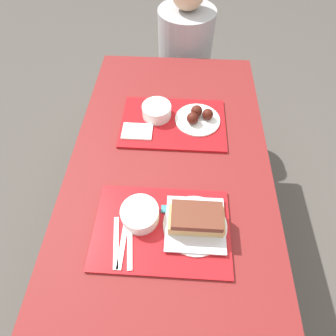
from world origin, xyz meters
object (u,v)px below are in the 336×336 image
tray_near (162,229)px  brisket_sandwich_plate (196,221)px  tray_far (173,123)px  bowl_coleslaw_near (140,214)px  bowl_coleslaw_far (157,110)px  person_seated_across (185,45)px  wings_plate_far (198,117)px

tray_near → brisket_sandwich_plate: brisket_sandwich_plate is taller
tray_far → bowl_coleslaw_near: bowl_coleslaw_near is taller
tray_far → bowl_coleslaw_far: (-0.07, 0.04, 0.04)m
bowl_coleslaw_far → brisket_sandwich_plate: bearing=-71.6°
tray_far → brisket_sandwich_plate: brisket_sandwich_plate is taller
brisket_sandwich_plate → person_seated_across: 1.19m
person_seated_across → tray_far: bearing=-93.3°
person_seated_across → brisket_sandwich_plate: bearing=-87.4°
tray_near → bowl_coleslaw_far: size_ratio=3.58×
tray_near → brisket_sandwich_plate: size_ratio=2.12×
tray_near → bowl_coleslaw_far: bowl_coleslaw_far is taller
tray_far → person_seated_across: size_ratio=0.69×
bowl_coleslaw_near → person_seated_across: (0.13, 1.17, -0.10)m
bowl_coleslaw_far → wings_plate_far: wings_plate_far is taller
brisket_sandwich_plate → bowl_coleslaw_near: bearing=175.0°
tray_near → bowl_coleslaw_near: size_ratio=3.58×
bowl_coleslaw_near → person_seated_across: size_ratio=0.19×
tray_near → person_seated_across: bearing=87.3°
bowl_coleslaw_far → tray_far: bearing=-25.5°
bowl_coleslaw_near → person_seated_across: 1.18m
bowl_coleslaw_near → person_seated_across: person_seated_across is taller
wings_plate_far → person_seated_across: bearing=95.3°
tray_near → bowl_coleslaw_far: (-0.06, 0.52, 0.04)m
tray_far → person_seated_across: 0.72m
tray_far → wings_plate_far: bearing=9.3°
tray_far → bowl_coleslaw_near: (-0.09, -0.45, 0.04)m
wings_plate_far → person_seated_across: (-0.07, 0.70, -0.09)m
brisket_sandwich_plate → person_seated_across: (-0.05, 1.18, -0.10)m
brisket_sandwich_plate → bowl_coleslaw_far: brisket_sandwich_plate is taller
tray_far → brisket_sandwich_plate: size_ratio=2.12×
tray_far → bowl_coleslaw_far: 0.09m
bowl_coleslaw_far → person_seated_across: person_seated_across is taller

